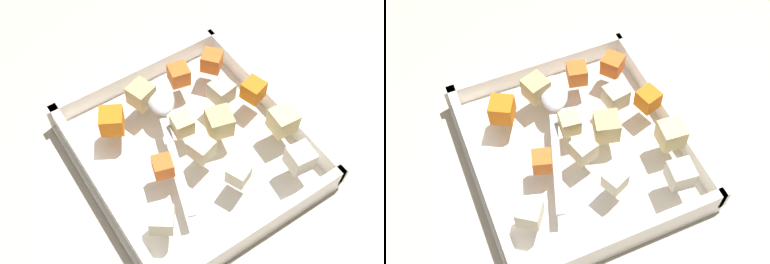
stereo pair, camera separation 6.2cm
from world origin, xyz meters
The scene contains 17 objects.
ground_plane centered at (0.00, 0.00, 0.00)m, with size 4.00×4.00×0.00m, color #BCB29E.
baking_dish centered at (0.02, 0.00, 0.01)m, with size 0.30×0.27×0.05m.
carrot_chunk_center centered at (0.08, 0.07, 0.06)m, with size 0.03×0.03×0.03m, color orange.
carrot_chunk_mid_left centered at (0.10, -0.09, 0.06)m, with size 0.03×0.03×0.03m, color orange.
carrot_chunk_near_right centered at (-0.01, 0.05, 0.06)m, with size 0.02×0.02×0.02m, color orange.
carrot_chunk_far_left centered at (0.10, -0.04, 0.06)m, with size 0.03×0.03×0.03m, color orange.
carrot_chunk_near_spoon centered at (0.03, -0.11, 0.06)m, with size 0.03×0.03×0.03m, color orange.
potato_chunk_near_left centered at (0.10, 0.02, 0.06)m, with size 0.03×0.03×0.03m, color tan.
potato_chunk_far_right centered at (0.03, 0.00, 0.06)m, with size 0.03×0.03×0.03m, color #E0CC89.
potato_chunk_corner_sw centered at (0.01, -0.04, 0.06)m, with size 0.03×0.03×0.03m, color tan.
potato_chunk_heap_top centered at (-0.04, -0.11, 0.06)m, with size 0.03×0.03×0.03m, color #E0CC89.
potato_chunk_corner_nw centered at (-0.07, 0.09, 0.06)m, with size 0.03×0.03×0.03m, color beige.
potato_chunk_mid_right centered at (-0.07, -0.02, 0.06)m, with size 0.02×0.02×0.02m, color beige.
potato_chunk_front_center centered at (-0.01, 0.00, 0.06)m, with size 0.03×0.03×0.03m, color beige.
potato_chunk_corner_se centered at (0.05, -0.07, 0.06)m, with size 0.03×0.03×0.03m, color beige.
parsnip_chunk_under_handle centered at (-0.09, -0.09, 0.06)m, with size 0.03×0.03×0.03m, color silver.
serving_spoon centered at (0.07, 0.01, 0.06)m, with size 0.20×0.09×0.02m.
Camera 2 is at (-0.30, 0.13, 0.57)m, focal length 45.41 mm.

